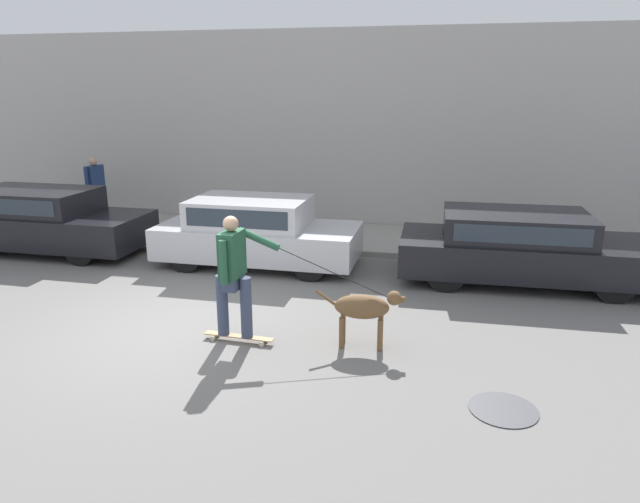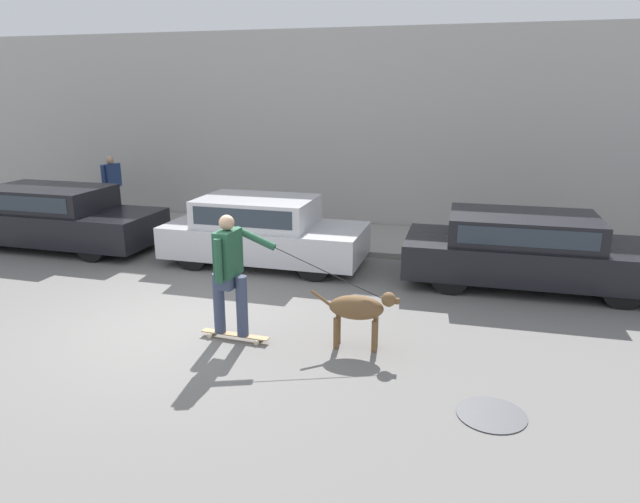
{
  "view_description": "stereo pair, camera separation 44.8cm",
  "coord_description": "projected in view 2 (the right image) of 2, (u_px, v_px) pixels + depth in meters",
  "views": [
    {
      "loc": [
        3.55,
        -7.11,
        3.38
      ],
      "look_at": [
        1.75,
        1.23,
        0.95
      ],
      "focal_mm": 32.0,
      "sensor_mm": 36.0,
      "label": 1
    },
    {
      "loc": [
        3.99,
        -7.0,
        3.38
      ],
      "look_at": [
        1.75,
        1.23,
        0.95
      ],
      "focal_mm": 32.0,
      "sensor_mm": 36.0,
      "label": 2
    }
  ],
  "objects": [
    {
      "name": "parked_car_1",
      "position": [
        263.0,
        232.0,
        11.31
      ],
      "size": [
        3.95,
        1.75,
        1.34
      ],
      "rotation": [
        0.0,
        0.0,
        -0.01
      ],
      "color": "black",
      "rests_on": "ground_plane"
    },
    {
      "name": "parked_car_2",
      "position": [
        528.0,
        250.0,
        10.06
      ],
      "size": [
        4.39,
        1.88,
        1.28
      ],
      "rotation": [
        0.0,
        0.0,
        0.01
      ],
      "color": "black",
      "rests_on": "ground_plane"
    },
    {
      "name": "sidewalk_curb",
      "position": [
        297.0,
        234.0,
        13.61
      ],
      "size": [
        30.0,
        2.57,
        0.11
      ],
      "color": "gray",
      "rests_on": "ground_plane"
    },
    {
      "name": "back_wall",
      "position": [
        314.0,
        130.0,
        14.32
      ],
      "size": [
        32.0,
        0.3,
        4.79
      ],
      "color": "#B2ADA8",
      "rests_on": "ground_plane"
    },
    {
      "name": "dog",
      "position": [
        359.0,
        309.0,
        7.61
      ],
      "size": [
        1.2,
        0.37,
        0.82
      ],
      "rotation": [
        0.0,
        0.0,
        0.06
      ],
      "color": "brown",
      "rests_on": "ground_plane"
    },
    {
      "name": "ground_plane",
      "position": [
        184.0,
        327.0,
        8.43
      ],
      "size": [
        36.0,
        36.0,
        0.0
      ],
      "primitive_type": "plane",
      "color": "slate"
    },
    {
      "name": "skateboarder",
      "position": [
        230.0,
        271.0,
        7.74
      ],
      "size": [
        2.62,
        0.65,
        1.78
      ],
      "rotation": [
        0.0,
        0.0,
        -0.06
      ],
      "color": "beige",
      "rests_on": "ground_plane"
    },
    {
      "name": "pedestrian_with_bag",
      "position": [
        112.0,
        184.0,
        14.93
      ],
      "size": [
        0.31,
        0.73,
        1.6
      ],
      "rotation": [
        0.0,
        0.0,
        2.94
      ],
      "color": "brown",
      "rests_on": "sidewalk_curb"
    },
    {
      "name": "manhole_cover",
      "position": [
        491.0,
        415.0,
        6.14
      ],
      "size": [
        0.75,
        0.75,
        0.01
      ],
      "color": "#38383D",
      "rests_on": "ground_plane"
    },
    {
      "name": "parked_car_0",
      "position": [
        55.0,
        218.0,
        12.54
      ],
      "size": [
        4.58,
        1.81,
        1.34
      ],
      "rotation": [
        0.0,
        0.0,
        -0.01
      ],
      "color": "black",
      "rests_on": "ground_plane"
    }
  ]
}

